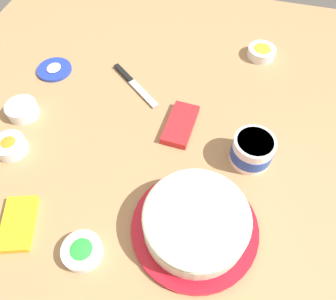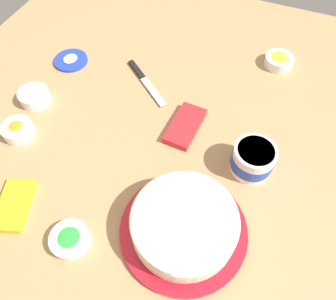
{
  "view_description": "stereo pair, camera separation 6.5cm",
  "coord_description": "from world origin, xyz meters",
  "px_view_note": "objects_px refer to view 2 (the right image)",
  "views": [
    {
      "loc": [
        0.59,
        0.19,
        0.77
      ],
      "look_at": [
        0.1,
        0.06,
        0.04
      ],
      "focal_mm": 34.87,
      "sensor_mm": 36.0,
      "label": 1
    },
    {
      "loc": [
        0.57,
        0.25,
        0.77
      ],
      "look_at": [
        0.1,
        0.06,
        0.04
      ],
      "focal_mm": 34.87,
      "sensor_mm": 36.0,
      "label": 2
    }
  ],
  "objects_px": {
    "frosting_tub": "(253,159)",
    "sprinkle_bowl_orange": "(18,130)",
    "candy_box_upper": "(14,205)",
    "sprinkle_bowl_green": "(70,239)",
    "frosting_tub_lid": "(71,60)",
    "frosted_cake": "(184,224)",
    "spreading_knife": "(143,78)",
    "sprinkle_bowl_yellow": "(279,60)",
    "candy_box_lower": "(185,126)",
    "sprinkle_bowl_blue": "(34,96)"
  },
  "relations": [
    {
      "from": "frosted_cake",
      "to": "sprinkle_bowl_yellow",
      "type": "bearing_deg",
      "value": 172.23
    },
    {
      "from": "sprinkle_bowl_blue",
      "to": "candy_box_upper",
      "type": "relative_size",
      "value": 0.68
    },
    {
      "from": "spreading_knife",
      "to": "candy_box_lower",
      "type": "relative_size",
      "value": 1.25
    },
    {
      "from": "frosting_tub",
      "to": "spreading_knife",
      "type": "xyz_separation_m",
      "value": [
        -0.21,
        -0.42,
        -0.04
      ]
    },
    {
      "from": "frosted_cake",
      "to": "frosting_tub",
      "type": "xyz_separation_m",
      "value": [
        -0.24,
        0.11,
        -0.0
      ]
    },
    {
      "from": "frosting_tub_lid",
      "to": "candy_box_lower",
      "type": "height_order",
      "value": "candy_box_lower"
    },
    {
      "from": "frosted_cake",
      "to": "candy_box_lower",
      "type": "xyz_separation_m",
      "value": [
        -0.3,
        -0.11,
        -0.03
      ]
    },
    {
      "from": "spreading_knife",
      "to": "frosted_cake",
      "type": "bearing_deg",
      "value": 34.86
    },
    {
      "from": "sprinkle_bowl_blue",
      "to": "sprinkle_bowl_green",
      "type": "height_order",
      "value": "sprinkle_bowl_blue"
    },
    {
      "from": "sprinkle_bowl_blue",
      "to": "sprinkle_bowl_green",
      "type": "distance_m",
      "value": 0.5
    },
    {
      "from": "spreading_knife",
      "to": "sprinkle_bowl_yellow",
      "type": "height_order",
      "value": "sprinkle_bowl_yellow"
    },
    {
      "from": "spreading_knife",
      "to": "sprinkle_bowl_orange",
      "type": "bearing_deg",
      "value": -34.98
    },
    {
      "from": "spreading_knife",
      "to": "sprinkle_bowl_green",
      "type": "height_order",
      "value": "sprinkle_bowl_green"
    },
    {
      "from": "sprinkle_bowl_green",
      "to": "sprinkle_bowl_yellow",
      "type": "bearing_deg",
      "value": 157.67
    },
    {
      "from": "sprinkle_bowl_orange",
      "to": "sprinkle_bowl_yellow",
      "type": "relative_size",
      "value": 0.93
    },
    {
      "from": "sprinkle_bowl_yellow",
      "to": "sprinkle_bowl_blue",
      "type": "xyz_separation_m",
      "value": [
        0.46,
        -0.68,
        0.0
      ]
    },
    {
      "from": "frosted_cake",
      "to": "candy_box_lower",
      "type": "relative_size",
      "value": 1.97
    },
    {
      "from": "frosting_tub",
      "to": "sprinkle_bowl_green",
      "type": "height_order",
      "value": "frosting_tub"
    },
    {
      "from": "sprinkle_bowl_yellow",
      "to": "sprinkle_bowl_green",
      "type": "relative_size",
      "value": 1.03
    },
    {
      "from": "sprinkle_bowl_green",
      "to": "candy_box_lower",
      "type": "height_order",
      "value": "sprinkle_bowl_green"
    },
    {
      "from": "frosted_cake",
      "to": "spreading_knife",
      "type": "bearing_deg",
      "value": -145.14
    },
    {
      "from": "frosting_tub_lid",
      "to": "sprinkle_bowl_yellow",
      "type": "relative_size",
      "value": 1.2
    },
    {
      "from": "frosting_tub",
      "to": "candy_box_upper",
      "type": "relative_size",
      "value": 0.82
    },
    {
      "from": "frosting_tub_lid",
      "to": "frosting_tub",
      "type": "bearing_deg",
      "value": 74.39
    },
    {
      "from": "sprinkle_bowl_orange",
      "to": "sprinkle_bowl_green",
      "type": "xyz_separation_m",
      "value": [
        0.22,
        0.31,
        -0.0
      ]
    },
    {
      "from": "frosting_tub_lid",
      "to": "spreading_knife",
      "type": "height_order",
      "value": "frosting_tub_lid"
    },
    {
      "from": "frosting_tub",
      "to": "frosting_tub_lid",
      "type": "height_order",
      "value": "frosting_tub"
    },
    {
      "from": "frosted_cake",
      "to": "frosting_tub_lid",
      "type": "xyz_separation_m",
      "value": [
        -0.43,
        -0.58,
        -0.04
      ]
    },
    {
      "from": "sprinkle_bowl_orange",
      "to": "candy_box_upper",
      "type": "xyz_separation_m",
      "value": [
        0.2,
        0.13,
        -0.01
      ]
    },
    {
      "from": "sprinkle_bowl_orange",
      "to": "frosted_cake",
      "type": "bearing_deg",
      "value": 79.9
    },
    {
      "from": "sprinkle_bowl_yellow",
      "to": "candy_box_upper",
      "type": "distance_m",
      "value": 0.94
    },
    {
      "from": "candy_box_lower",
      "to": "sprinkle_bowl_orange",
      "type": "bearing_deg",
      "value": -61.88
    },
    {
      "from": "frosting_tub_lid",
      "to": "sprinkle_bowl_orange",
      "type": "relative_size",
      "value": 1.29
    },
    {
      "from": "sprinkle_bowl_yellow",
      "to": "sprinkle_bowl_blue",
      "type": "height_order",
      "value": "same"
    },
    {
      "from": "frosted_cake",
      "to": "sprinkle_bowl_blue",
      "type": "distance_m",
      "value": 0.63
    },
    {
      "from": "sprinkle_bowl_green",
      "to": "candy_box_lower",
      "type": "relative_size",
      "value": 0.6
    },
    {
      "from": "sprinkle_bowl_green",
      "to": "candy_box_upper",
      "type": "xyz_separation_m",
      "value": [
        -0.02,
        -0.18,
        -0.01
      ]
    },
    {
      "from": "spreading_knife",
      "to": "sprinkle_bowl_yellow",
      "type": "bearing_deg",
      "value": 121.04
    },
    {
      "from": "frosting_tub",
      "to": "spreading_knife",
      "type": "height_order",
      "value": "frosting_tub"
    },
    {
      "from": "frosting_tub_lid",
      "to": "sprinkle_bowl_yellow",
      "type": "xyz_separation_m",
      "value": [
        -0.26,
        0.68,
        0.01
      ]
    },
    {
      "from": "frosted_cake",
      "to": "candy_box_lower",
      "type": "bearing_deg",
      "value": -160.37
    },
    {
      "from": "frosting_tub",
      "to": "sprinkle_bowl_orange",
      "type": "bearing_deg",
      "value": -77.87
    },
    {
      "from": "frosting_tub",
      "to": "sprinkle_bowl_orange",
      "type": "relative_size",
      "value": 1.27
    },
    {
      "from": "frosted_cake",
      "to": "frosting_tub",
      "type": "distance_m",
      "value": 0.26
    },
    {
      "from": "sprinkle_bowl_green",
      "to": "candy_box_upper",
      "type": "relative_size",
      "value": 0.67
    },
    {
      "from": "frosting_tub_lid",
      "to": "candy_box_lower",
      "type": "xyz_separation_m",
      "value": [
        0.13,
        0.48,
        0.0
      ]
    },
    {
      "from": "candy_box_lower",
      "to": "candy_box_upper",
      "type": "xyz_separation_m",
      "value": [
        0.4,
        -0.31,
        -0.0
      ]
    },
    {
      "from": "candy_box_lower",
      "to": "frosting_tub",
      "type": "bearing_deg",
      "value": 76.85
    },
    {
      "from": "frosting_tub_lid",
      "to": "sprinkle_bowl_orange",
      "type": "xyz_separation_m",
      "value": [
        0.33,
        0.03,
        0.02
      ]
    },
    {
      "from": "frosting_tub_lid",
      "to": "spreading_knife",
      "type": "relative_size",
      "value": 0.59
    }
  ]
}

